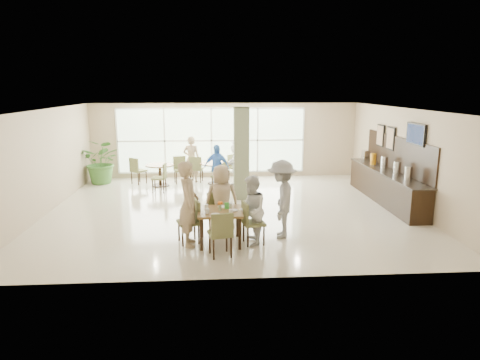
{
  "coord_description": "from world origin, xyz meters",
  "views": [
    {
      "loc": [
        -0.5,
        -11.63,
        3.38
      ],
      "look_at": [
        0.2,
        -1.2,
        1.1
      ],
      "focal_mm": 32.0,
      "sensor_mm": 36.0,
      "label": 1
    }
  ],
  "objects": [
    {
      "name": "ground",
      "position": [
        0.0,
        0.0,
        0.0
      ],
      "size": [
        10.0,
        10.0,
        0.0
      ],
      "primitive_type": "plane",
      "color": "beige",
      "rests_on": "ground"
    },
    {
      "name": "window_bank",
      "position": [
        -0.5,
        4.46,
        1.4
      ],
      "size": [
        7.0,
        0.04,
        7.0
      ],
      "color": "silver",
      "rests_on": "ground"
    },
    {
      "name": "round_table_left",
      "position": [
        -2.31,
        3.1,
        0.55
      ],
      "size": [
        0.99,
        0.99,
        0.75
      ],
      "color": "brown",
      "rests_on": "ground"
    },
    {
      "name": "buffet_counter",
      "position": [
        4.7,
        0.51,
        0.55
      ],
      "size": [
        0.64,
        4.7,
        1.95
      ],
      "color": "black",
      "rests_on": "ground"
    },
    {
      "name": "framed_art_a",
      "position": [
        4.95,
        1.0,
        1.85
      ],
      "size": [
        0.05,
        0.55,
        0.7
      ],
      "color": "black",
      "rests_on": "ground"
    },
    {
      "name": "teen_left",
      "position": [
        -1.01,
        -2.73,
        0.93
      ],
      "size": [
        0.49,
        0.71,
        1.86
      ],
      "primitive_type": "imported",
      "rotation": [
        0.0,
        0.0,
        1.64
      ],
      "color": "tan",
      "rests_on": "ground"
    },
    {
      "name": "adult_b",
      "position": [
        0.39,
        3.3,
        0.78
      ],
      "size": [
        0.94,
        1.55,
        1.56
      ],
      "primitive_type": "imported",
      "rotation": [
        0.0,
        0.0,
        -1.81
      ],
      "color": "white",
      "rests_on": "ground"
    },
    {
      "name": "chairs_table_left",
      "position": [
        -2.32,
        3.03,
        0.47
      ],
      "size": [
        2.07,
        1.86,
        0.95
      ],
      "color": "olive",
      "rests_on": "ground"
    },
    {
      "name": "potted_plant",
      "position": [
        -4.39,
        3.61,
        0.79
      ],
      "size": [
        1.73,
        1.73,
        1.58
      ],
      "primitive_type": "imported",
      "rotation": [
        0.0,
        0.0,
        -0.25
      ],
      "color": "#3B6F2C",
      "rests_on": "ground"
    },
    {
      "name": "room_shell",
      "position": [
        0.0,
        0.0,
        1.7
      ],
      "size": [
        10.0,
        10.0,
        10.0
      ],
      "color": "white",
      "rests_on": "ground"
    },
    {
      "name": "main_table",
      "position": [
        -0.33,
        -2.68,
        0.66
      ],
      "size": [
        0.96,
        0.96,
        0.75
      ],
      "color": "brown",
      "rests_on": "ground"
    },
    {
      "name": "wall_tv",
      "position": [
        4.94,
        -0.6,
        2.15
      ],
      "size": [
        0.06,
        1.0,
        0.58
      ],
      "color": "black",
      "rests_on": "ground"
    },
    {
      "name": "adult_standing",
      "position": [
        -1.23,
        3.68,
        0.83
      ],
      "size": [
        0.67,
        0.5,
        1.67
      ],
      "primitive_type": "imported",
      "rotation": [
        0.0,
        0.0,
        2.97
      ],
      "color": "tan",
      "rests_on": "ground"
    },
    {
      "name": "teen_far",
      "position": [
        -0.28,
        -1.96,
        0.81
      ],
      "size": [
        0.81,
        0.46,
        1.63
      ],
      "primitive_type": "imported",
      "rotation": [
        0.0,
        0.0,
        3.18
      ],
      "color": "tan",
      "rests_on": "ground"
    },
    {
      "name": "chairs_table_right",
      "position": [
        -0.31,
        3.28,
        0.47
      ],
      "size": [
        2.02,
        2.07,
        0.95
      ],
      "color": "olive",
      "rests_on": "ground"
    },
    {
      "name": "framed_art_b",
      "position": [
        4.95,
        1.8,
        1.85
      ],
      "size": [
        0.05,
        0.55,
        0.7
      ],
      "color": "black",
      "rests_on": "ground"
    },
    {
      "name": "round_table_right",
      "position": [
        -0.35,
        3.31,
        0.58
      ],
      "size": [
        1.15,
        1.15,
        0.75
      ],
      "color": "brown",
      "rests_on": "ground"
    },
    {
      "name": "chairs_main_table",
      "position": [
        -0.33,
        -2.68,
        0.47
      ],
      "size": [
        1.97,
        1.97,
        0.95
      ],
      "color": "olive",
      "rests_on": "ground"
    },
    {
      "name": "teen_right",
      "position": [
        0.34,
        -2.77,
        0.76
      ],
      "size": [
        0.58,
        0.74,
        1.53
      ],
      "primitive_type": "imported",
      "rotation": [
        0.0,
        0.0,
        -1.57
      ],
      "color": "white",
      "rests_on": "ground"
    },
    {
      "name": "teen_standing",
      "position": [
        1.07,
        -2.35,
        0.89
      ],
      "size": [
        0.84,
        1.25,
        1.79
      ],
      "primitive_type": "imported",
      "rotation": [
        0.0,
        0.0,
        -1.74
      ],
      "color": "#979799",
      "rests_on": "ground"
    },
    {
      "name": "adult_a",
      "position": [
        -0.34,
        2.41,
        0.76
      ],
      "size": [
        1.02,
        0.81,
        1.52
      ],
      "primitive_type": "imported",
      "rotation": [
        0.0,
        0.0,
        -0.39
      ],
      "color": "#4681D3",
      "rests_on": "ground"
    },
    {
      "name": "column",
      "position": [
        0.4,
        1.2,
        1.4
      ],
      "size": [
        0.45,
        0.45,
        2.8
      ],
      "primitive_type": "cube",
      "color": "#636D4B",
      "rests_on": "ground"
    },
    {
      "name": "tabletop_clutter",
      "position": [
        -0.32,
        -2.69,
        0.81
      ],
      "size": [
        0.73,
        0.79,
        0.21
      ],
      "color": "white",
      "rests_on": "main_table"
    }
  ]
}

